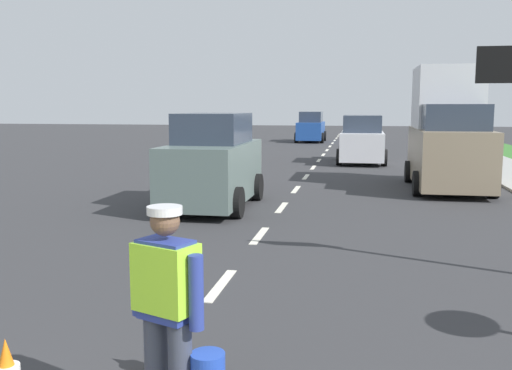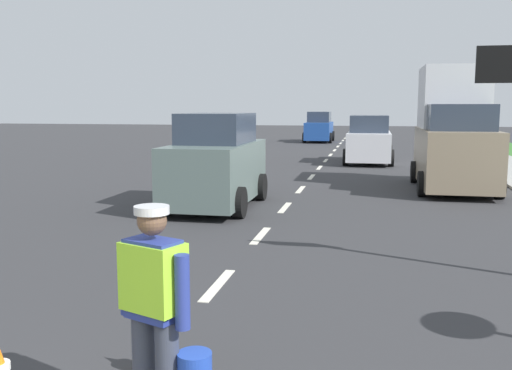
{
  "view_description": "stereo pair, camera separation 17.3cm",
  "coord_description": "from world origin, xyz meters",
  "px_view_note": "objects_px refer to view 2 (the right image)",
  "views": [
    {
      "loc": [
        1.81,
        -1.48,
        2.39
      ],
      "look_at": [
        0.13,
        7.66,
        1.1
      ],
      "focal_mm": 40.0,
      "sensor_mm": 36.0,
      "label": 1
    },
    {
      "loc": [
        1.98,
        -1.45,
        2.39
      ],
      "look_at": [
        0.13,
        7.66,
        1.1
      ],
      "focal_mm": 40.0,
      "sensor_mm": 36.0,
      "label": 2
    }
  ],
  "objects_px": {
    "car_outgoing_far": "(369,141)",
    "road_worker": "(157,304)",
    "car_oncoming_lead": "(216,164)",
    "traffic_cone_far": "(153,345)",
    "car_oncoming_third": "(319,128)",
    "delivery_truck": "(454,133)"
  },
  "relations": [
    {
      "from": "road_worker",
      "to": "delivery_truck",
      "type": "bearing_deg",
      "value": 73.96
    },
    {
      "from": "traffic_cone_far",
      "to": "car_oncoming_third",
      "type": "distance_m",
      "value": 33.88
    },
    {
      "from": "road_worker",
      "to": "car_oncoming_lead",
      "type": "relative_size",
      "value": 0.43
    },
    {
      "from": "delivery_truck",
      "to": "car_oncoming_third",
      "type": "bearing_deg",
      "value": 105.33
    },
    {
      "from": "road_worker",
      "to": "traffic_cone_far",
      "type": "relative_size",
      "value": 2.99
    },
    {
      "from": "delivery_truck",
      "to": "car_oncoming_third",
      "type": "height_order",
      "value": "delivery_truck"
    },
    {
      "from": "car_oncoming_lead",
      "to": "traffic_cone_far",
      "type": "bearing_deg",
      "value": -78.31
    },
    {
      "from": "traffic_cone_far",
      "to": "car_outgoing_far",
      "type": "bearing_deg",
      "value": 85.02
    },
    {
      "from": "road_worker",
      "to": "car_outgoing_far",
      "type": "distance_m",
      "value": 20.64
    },
    {
      "from": "delivery_truck",
      "to": "car_oncoming_third",
      "type": "relative_size",
      "value": 1.17
    },
    {
      "from": "car_outgoing_far",
      "to": "traffic_cone_far",
      "type": "bearing_deg",
      "value": -94.98
    },
    {
      "from": "traffic_cone_far",
      "to": "car_oncoming_lead",
      "type": "distance_m",
      "value": 8.62
    },
    {
      "from": "car_outgoing_far",
      "to": "car_oncoming_lead",
      "type": "bearing_deg",
      "value": -106.84
    },
    {
      "from": "car_oncoming_lead",
      "to": "car_outgoing_far",
      "type": "bearing_deg",
      "value": 73.16
    },
    {
      "from": "delivery_truck",
      "to": "car_oncoming_lead",
      "type": "relative_size",
      "value": 1.18
    },
    {
      "from": "car_oncoming_lead",
      "to": "car_outgoing_far",
      "type": "height_order",
      "value": "car_oncoming_lead"
    },
    {
      "from": "delivery_truck",
      "to": "car_oncoming_lead",
      "type": "height_order",
      "value": "delivery_truck"
    },
    {
      "from": "road_worker",
      "to": "delivery_truck",
      "type": "xyz_separation_m",
      "value": [
        3.84,
        13.37,
        0.68
      ]
    },
    {
      "from": "traffic_cone_far",
      "to": "car_oncoming_lead",
      "type": "xyz_separation_m",
      "value": [
        -1.74,
        8.41,
        0.76
      ]
    },
    {
      "from": "car_outgoing_far",
      "to": "road_worker",
      "type": "bearing_deg",
      "value": -93.92
    },
    {
      "from": "car_oncoming_lead",
      "to": "delivery_truck",
      "type": "bearing_deg",
      "value": 35.76
    },
    {
      "from": "delivery_truck",
      "to": "car_outgoing_far",
      "type": "height_order",
      "value": "delivery_truck"
    }
  ]
}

